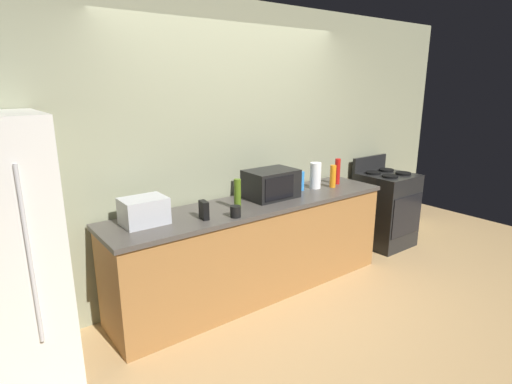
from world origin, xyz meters
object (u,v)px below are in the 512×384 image
Objects in this scene: paper_towel_roll at (315,176)px; bottle_hot_sauce at (337,171)px; bottle_spray_cleaner at (301,181)px; microwave at (271,184)px; stove_range at (385,209)px; cordless_phone at (204,210)px; toaster_oven at (144,211)px; bottle_dish_soap at (333,176)px; bottle_olive_oil at (237,194)px; mug_black at (236,212)px.

bottle_hot_sauce reaches higher than paper_towel_roll.
microwave is at bearing -175.96° from bottle_spray_cleaner.
paper_towel_roll is at bearing 0.21° from microwave.
cordless_phone is (-2.62, -0.12, 0.51)m from stove_range.
toaster_oven is at bearing 178.87° from stove_range.
bottle_hot_sauce is at bearing -4.48° from bottle_spray_cleaner.
bottle_dish_soap is at bearing -25.17° from paper_towel_roll.
paper_towel_roll is (-1.19, 0.05, 0.57)m from stove_range.
bottle_olive_oil is at bearing -179.06° from bottle_dish_soap.
stove_range is at bearing -1.54° from microwave.
bottle_olive_oil is (-1.23, -0.02, 0.01)m from bottle_dish_soap.
bottle_dish_soap is (0.77, -0.08, -0.02)m from microwave.
paper_towel_roll is at bearing 5.56° from bottle_olive_oil.
bottle_olive_oil is (-2.24, -0.05, 0.57)m from stove_range.
stove_range is at bearing -2.42° from paper_towel_roll.
toaster_oven is 0.73m from mug_black.
microwave is 5.04× the size of mug_black.
bottle_hot_sauce is (0.32, -0.01, 0.00)m from paper_towel_roll.
cordless_phone is 0.54× the size of bottle_hot_sauce.
bottle_hot_sauce is at bearing -0.60° from microwave.
bottle_dish_soap is (2.04, -0.09, 0.01)m from toaster_oven.
bottle_hot_sauce reaches higher than cordless_phone.
bottle_hot_sauce is 0.16m from bottle_dish_soap.
bottle_spray_cleaner reaches higher than cordless_phone.
toaster_oven reaches higher than mug_black.
stove_range is 4.06× the size of bottle_olive_oil.
bottle_hot_sauce is 1.04× the size of bottle_olive_oil.
bottle_hot_sauce is 0.50m from bottle_spray_cleaner.
bottle_dish_soap is at bearing -17.33° from bottle_spray_cleaner.
bottle_olive_oil is 1.36× the size of bottle_spray_cleaner.
toaster_oven is (-3.05, 0.06, 0.54)m from stove_range.
stove_range reaches higher than cordless_phone.
toaster_oven is at bearing 177.40° from bottle_dish_soap.
toaster_oven is 1.68m from bottle_spray_cleaner.
bottle_hot_sauce is at bearing -0.57° from toaster_oven.
toaster_oven is at bearing 165.45° from cordless_phone.
paper_towel_roll is 1.80× the size of cordless_phone.
bottle_olive_oil reaches higher than bottle_dish_soap.
bottle_hot_sauce is 1.55m from mug_black.
mug_black is at bearing -163.02° from bottle_spray_cleaner.
stove_range reaches higher than mug_black.
stove_range is at bearing 1.34° from bottle_olive_oil.
microwave reaches higher than bottle_olive_oil.
bottle_dish_soap reaches higher than cordless_phone.
microwave is 2.46× the size of bottle_spray_cleaner.
paper_towel_roll is at bearing 15.00° from cordless_phone.
microwave and paper_towel_roll have the same top height.
stove_range is 1.16m from bottle_dish_soap.
cordless_phone is at bearing -176.86° from bottle_dish_soap.
microwave is 0.67m from mug_black.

